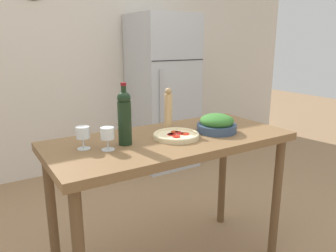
{
  "coord_description": "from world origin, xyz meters",
  "views": [
    {
      "loc": [
        -0.99,
        -1.55,
        1.44
      ],
      "look_at": [
        0.0,
        0.03,
        0.95
      ],
      "focal_mm": 35.0,
      "sensor_mm": 36.0,
      "label": 1
    }
  ],
  "objects": [
    {
      "name": "wall_back",
      "position": [
        -0.0,
        2.04,
        1.3
      ],
      "size": [
        6.4,
        0.09,
        2.6
      ],
      "color": "silver",
      "rests_on": "ground_plane"
    },
    {
      "name": "prep_counter",
      "position": [
        0.0,
        0.0,
        0.78
      ],
      "size": [
        1.43,
        0.65,
        0.89
      ],
      "color": "brown",
      "rests_on": "ground_plane"
    },
    {
      "name": "wine_bottle",
      "position": [
        -0.28,
        0.02,
        1.04
      ],
      "size": [
        0.07,
        0.07,
        0.34
      ],
      "color": "black",
      "rests_on": "prep_counter"
    },
    {
      "name": "salad_bowl",
      "position": [
        0.3,
        -0.05,
        0.94
      ],
      "size": [
        0.24,
        0.24,
        0.11
      ],
      "color": "#384C6B",
      "rests_on": "prep_counter"
    },
    {
      "name": "wine_glass_near",
      "position": [
        -0.4,
        -0.02,
        0.97
      ],
      "size": [
        0.07,
        0.07,
        0.12
      ],
      "color": "silver",
      "rests_on": "prep_counter"
    },
    {
      "name": "wine_glass_far",
      "position": [
        -0.5,
        0.06,
        0.97
      ],
      "size": [
        0.07,
        0.07,
        0.12
      ],
      "color": "silver",
      "rests_on": "prep_counter"
    },
    {
      "name": "homemade_pizza",
      "position": [
        0.02,
        -0.03,
        0.9
      ],
      "size": [
        0.27,
        0.27,
        0.03
      ],
      "color": "beige",
      "rests_on": "prep_counter"
    },
    {
      "name": "refrigerator",
      "position": [
        0.94,
        1.66,
        0.86
      ],
      "size": [
        0.65,
        0.69,
        1.72
      ],
      "color": "#B7BCC1",
      "rests_on": "ground_plane"
    },
    {
      "name": "pepper_mill",
      "position": [
        0.07,
        0.14,
        1.02
      ],
      "size": [
        0.05,
        0.05,
        0.27
      ],
      "color": "tan",
      "rests_on": "prep_counter"
    }
  ]
}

